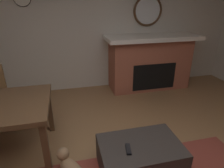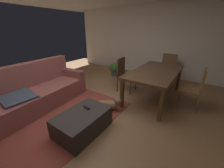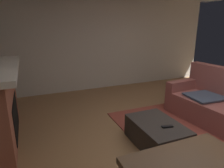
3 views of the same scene
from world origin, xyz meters
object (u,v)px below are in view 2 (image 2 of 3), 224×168
(dining_table, at_px, (156,73))
(dining_chair_east, at_px, (168,67))
(potted_plant, at_px, (114,69))
(couch, at_px, (36,92))
(ottoman_coffee_table, at_px, (83,122))
(dining_chair_north, at_px, (124,73))
(dining_chair_south, at_px, (195,87))
(tv_remote, at_px, (86,107))
(small_dog, at_px, (109,104))

(dining_table, xyz_separation_m, dining_chair_east, (1.34, 0.00, -0.15))
(dining_table, relative_size, potted_plant, 3.82)
(couch, distance_m, dining_chair_east, 3.86)
(dining_chair_east, bearing_deg, couch, 146.72)
(couch, relative_size, ottoman_coffee_table, 2.49)
(dining_chair_north, bearing_deg, dining_chair_south, -89.70)
(dining_table, bearing_deg, ottoman_coffee_table, 162.40)
(ottoman_coffee_table, height_order, potted_plant, potted_plant)
(tv_remote, bearing_deg, ottoman_coffee_table, -150.91)
(dining_chair_east, bearing_deg, dining_table, -179.84)
(couch, relative_size, dining_chair_north, 2.47)
(dining_chair_south, distance_m, dining_chair_north, 1.75)
(small_dog, bearing_deg, potted_plant, 30.72)
(couch, relative_size, dining_table, 1.21)
(dining_chair_east, bearing_deg, small_dog, 166.54)
(couch, xyz_separation_m, dining_table, (1.89, -2.12, 0.34))
(potted_plant, bearing_deg, ottoman_coffee_table, -156.78)
(ottoman_coffee_table, distance_m, dining_chair_east, 3.33)
(ottoman_coffee_table, relative_size, dining_chair_east, 0.99)
(dining_chair_east, distance_m, dining_chair_south, 1.60)
(couch, bearing_deg, small_dog, -63.87)
(tv_remote, height_order, dining_chair_east, dining_chair_east)
(dining_chair_east, relative_size, dining_chair_north, 1.00)
(dining_chair_south, bearing_deg, couch, 122.23)
(couch, distance_m, tv_remote, 1.47)
(potted_plant, bearing_deg, dining_chair_south, -109.01)
(tv_remote, xyz_separation_m, dining_chair_north, (1.74, 0.21, 0.15))
(dining_table, bearing_deg, tv_remote, 159.33)
(potted_plant, bearing_deg, tv_remote, -156.48)
(dining_chair_east, xyz_separation_m, potted_plant, (-0.40, 1.83, -0.25))
(dining_chair_north, height_order, potted_plant, dining_chair_north)
(dining_chair_south, height_order, potted_plant, dining_chair_south)
(tv_remote, xyz_separation_m, small_dog, (0.61, -0.06, -0.21))
(tv_remote, xyz_separation_m, potted_plant, (2.69, 1.17, -0.10))
(couch, height_order, dining_chair_east, couch)
(couch, relative_size, tv_remote, 14.35)
(couch, relative_size, dining_chair_south, 2.47)
(ottoman_coffee_table, height_order, dining_chair_east, dining_chair_east)
(dining_chair_east, xyz_separation_m, dining_chair_north, (-1.35, 0.87, 0.00))
(couch, height_order, small_dog, couch)
(couch, height_order, potted_plant, couch)
(dining_chair_east, height_order, dining_chair_north, same)
(dining_table, xyz_separation_m, potted_plant, (0.93, 1.83, -0.40))
(ottoman_coffee_table, xyz_separation_m, dining_chair_north, (1.91, 0.27, 0.34))
(small_dog, bearing_deg, dining_table, -27.65)
(dining_chair_east, xyz_separation_m, dining_chair_south, (-1.34, -0.88, 0.00))
(ottoman_coffee_table, xyz_separation_m, tv_remote, (0.16, 0.05, 0.19))
(dining_chair_south, distance_m, small_dog, 1.90)
(dining_chair_east, relative_size, small_dog, 1.75)
(tv_remote, xyz_separation_m, dining_chair_east, (3.09, -0.66, 0.15))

